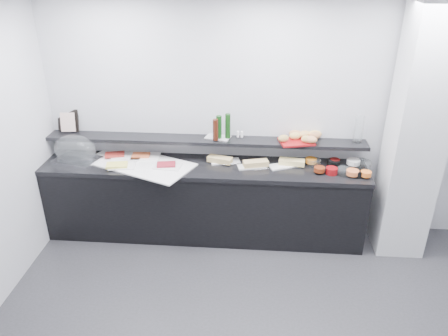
# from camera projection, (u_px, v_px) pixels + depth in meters

# --- Properties ---
(back_wall) EXTENTS (5.00, 0.02, 2.70)m
(back_wall) POSITION_uv_depth(u_px,v_px,m) (268.00, 120.00, 4.87)
(back_wall) COLOR #BABBC1
(back_wall) RESTS_ON ground
(ceiling) EXTENTS (5.00, 5.00, 0.00)m
(ceiling) POSITION_uv_depth(u_px,v_px,m) (282.00, 17.00, 2.49)
(ceiling) COLOR white
(ceiling) RESTS_ON back_wall
(column) EXTENTS (0.50, 0.50, 2.70)m
(column) POSITION_uv_depth(u_px,v_px,m) (416.00, 135.00, 4.45)
(column) COLOR silver
(column) RESTS_ON ground
(buffet_cabinet) EXTENTS (3.60, 0.60, 0.85)m
(buffet_cabinet) POSITION_uv_depth(u_px,v_px,m) (204.00, 202.00, 5.07)
(buffet_cabinet) COLOR black
(buffet_cabinet) RESTS_ON ground
(counter_top) EXTENTS (3.62, 0.62, 0.05)m
(counter_top) POSITION_uv_depth(u_px,v_px,m) (203.00, 167.00, 4.87)
(counter_top) COLOR black
(counter_top) RESTS_ON buffet_cabinet
(wall_shelf) EXTENTS (3.60, 0.25, 0.04)m
(wall_shelf) POSITION_uv_depth(u_px,v_px,m) (205.00, 140.00, 4.91)
(wall_shelf) COLOR black
(wall_shelf) RESTS_ON back_wall
(cloche_base) EXTENTS (0.55, 0.44, 0.04)m
(cloche_base) POSITION_uv_depth(u_px,v_px,m) (77.00, 160.00, 4.93)
(cloche_base) COLOR silver
(cloche_base) RESTS_ON counter_top
(cloche_dome) EXTENTS (0.53, 0.39, 0.34)m
(cloche_dome) POSITION_uv_depth(u_px,v_px,m) (75.00, 150.00, 4.94)
(cloche_dome) COLOR white
(cloche_dome) RESTS_ON cloche_base
(linen_runner) EXTENTS (1.32, 0.99, 0.01)m
(linen_runner) POSITION_uv_depth(u_px,v_px,m) (139.00, 163.00, 4.89)
(linen_runner) COLOR white
(linen_runner) RESTS_ON counter_top
(platter_meat_a) EXTENTS (0.36, 0.28, 0.01)m
(platter_meat_a) POSITION_uv_depth(u_px,v_px,m) (128.00, 156.00, 5.01)
(platter_meat_a) COLOR white
(platter_meat_a) RESTS_ON linen_runner
(food_meat_a) EXTENTS (0.25, 0.19, 0.02)m
(food_meat_a) POSITION_uv_depth(u_px,v_px,m) (115.00, 155.00, 5.02)
(food_meat_a) COLOR maroon
(food_meat_a) RESTS_ON platter_meat_a
(platter_salmon) EXTENTS (0.34, 0.24, 0.01)m
(platter_salmon) POSITION_uv_depth(u_px,v_px,m) (146.00, 156.00, 5.01)
(platter_salmon) COLOR white
(platter_salmon) RESTS_ON linen_runner
(food_salmon) EXTENTS (0.21, 0.14, 0.02)m
(food_salmon) POSITION_uv_depth(u_px,v_px,m) (141.00, 155.00, 5.00)
(food_salmon) COLOR #D7592C
(food_salmon) RESTS_ON platter_salmon
(platter_cheese) EXTENTS (0.30, 0.23, 0.01)m
(platter_cheese) POSITION_uv_depth(u_px,v_px,m) (122.00, 166.00, 4.79)
(platter_cheese) COLOR white
(platter_cheese) RESTS_ON linen_runner
(food_cheese) EXTENTS (0.25, 0.19, 0.02)m
(food_cheese) POSITION_uv_depth(u_px,v_px,m) (117.00, 165.00, 4.77)
(food_cheese) COLOR #E7DD5A
(food_cheese) RESTS_ON platter_cheese
(platter_meat_b) EXTENTS (0.30, 0.22, 0.01)m
(platter_meat_b) POSITION_uv_depth(u_px,v_px,m) (168.00, 166.00, 4.78)
(platter_meat_b) COLOR white
(platter_meat_b) RESTS_ON linen_runner
(food_meat_b) EXTENTS (0.22, 0.16, 0.02)m
(food_meat_b) POSITION_uv_depth(u_px,v_px,m) (166.00, 164.00, 4.78)
(food_meat_b) COLOR maroon
(food_meat_b) RESTS_ON platter_meat_b
(sandwich_plate_left) EXTENTS (0.35, 0.21, 0.01)m
(sandwich_plate_left) POSITION_uv_depth(u_px,v_px,m) (225.00, 161.00, 4.93)
(sandwich_plate_left) COLOR white
(sandwich_plate_left) RESTS_ON counter_top
(sandwich_food_left) EXTENTS (0.29, 0.18, 0.06)m
(sandwich_food_left) POSITION_uv_depth(u_px,v_px,m) (220.00, 159.00, 4.89)
(sandwich_food_left) COLOR tan
(sandwich_food_left) RESTS_ON sandwich_plate_left
(tongs_left) EXTENTS (0.15, 0.06, 0.01)m
(tongs_left) POSITION_uv_depth(u_px,v_px,m) (230.00, 164.00, 4.84)
(tongs_left) COLOR silver
(tongs_left) RESTS_ON sandwich_plate_left
(sandwich_plate_mid) EXTENTS (0.33, 0.20, 0.01)m
(sandwich_plate_mid) POSITION_uv_depth(u_px,v_px,m) (252.00, 166.00, 4.81)
(sandwich_plate_mid) COLOR silver
(sandwich_plate_mid) RESTS_ON counter_top
(sandwich_food_mid) EXTENTS (0.29, 0.17, 0.06)m
(sandwich_food_mid) POSITION_uv_depth(u_px,v_px,m) (256.00, 163.00, 4.80)
(sandwich_food_mid) COLOR tan
(sandwich_food_mid) RESTS_ON sandwich_plate_mid
(tongs_mid) EXTENTS (0.15, 0.07, 0.01)m
(tongs_mid) POSITION_uv_depth(u_px,v_px,m) (261.00, 169.00, 4.72)
(tongs_mid) COLOR silver
(tongs_mid) RESTS_ON sandwich_plate_mid
(sandwich_plate_right) EXTENTS (0.36, 0.25, 0.01)m
(sandwich_plate_right) POSITION_uv_depth(u_px,v_px,m) (284.00, 166.00, 4.83)
(sandwich_plate_right) COLOR white
(sandwich_plate_right) RESTS_ON counter_top
(sandwich_food_right) EXTENTS (0.29, 0.15, 0.06)m
(sandwich_food_right) POSITION_uv_depth(u_px,v_px,m) (292.00, 162.00, 4.83)
(sandwich_food_right) COLOR #E8D079
(sandwich_food_right) RESTS_ON sandwich_plate_right
(tongs_right) EXTENTS (0.14, 0.09, 0.01)m
(tongs_right) POSITION_uv_depth(u_px,v_px,m) (294.00, 167.00, 4.77)
(tongs_right) COLOR silver
(tongs_right) RESTS_ON sandwich_plate_right
(bowl_glass_fruit) EXTENTS (0.20, 0.20, 0.07)m
(bowl_glass_fruit) POSITION_uv_depth(u_px,v_px,m) (314.00, 162.00, 4.84)
(bowl_glass_fruit) COLOR white
(bowl_glass_fruit) RESTS_ON counter_top
(fill_glass_fruit) EXTENTS (0.16, 0.16, 0.05)m
(fill_glass_fruit) POSITION_uv_depth(u_px,v_px,m) (311.00, 160.00, 4.86)
(fill_glass_fruit) COLOR orange
(fill_glass_fruit) RESTS_ON bowl_glass_fruit
(bowl_black_jam) EXTENTS (0.17, 0.17, 0.07)m
(bowl_black_jam) POSITION_uv_depth(u_px,v_px,m) (334.00, 163.00, 4.83)
(bowl_black_jam) COLOR black
(bowl_black_jam) RESTS_ON counter_top
(fill_black_jam) EXTENTS (0.13, 0.13, 0.05)m
(fill_black_jam) POSITION_uv_depth(u_px,v_px,m) (335.00, 161.00, 4.84)
(fill_black_jam) COLOR #550D0C
(fill_black_jam) RESTS_ON bowl_black_jam
(bowl_glass_cream) EXTENTS (0.27, 0.27, 0.07)m
(bowl_glass_cream) POSITION_uv_depth(u_px,v_px,m) (362.00, 164.00, 4.80)
(bowl_glass_cream) COLOR silver
(bowl_glass_cream) RESTS_ON counter_top
(fill_glass_cream) EXTENTS (0.17, 0.17, 0.05)m
(fill_glass_cream) POSITION_uv_depth(u_px,v_px,m) (353.00, 162.00, 4.83)
(fill_glass_cream) COLOR white
(fill_glass_cream) RESTS_ON bowl_glass_cream
(bowl_red_jam) EXTENTS (0.16, 0.16, 0.07)m
(bowl_red_jam) POSITION_uv_depth(u_px,v_px,m) (332.00, 171.00, 4.66)
(bowl_red_jam) COLOR maroon
(bowl_red_jam) RESTS_ON counter_top
(fill_red_jam) EXTENTS (0.14, 0.14, 0.05)m
(fill_red_jam) POSITION_uv_depth(u_px,v_px,m) (319.00, 169.00, 4.66)
(fill_red_jam) COLOR #62230E
(fill_red_jam) RESTS_ON bowl_red_jam
(bowl_glass_salmon) EXTENTS (0.19, 0.19, 0.07)m
(bowl_glass_salmon) POSITION_uv_depth(u_px,v_px,m) (344.00, 171.00, 4.64)
(bowl_glass_salmon) COLOR white
(bowl_glass_salmon) RESTS_ON counter_top
(fill_glass_salmon) EXTENTS (0.17, 0.17, 0.05)m
(fill_glass_salmon) POSITION_uv_depth(u_px,v_px,m) (353.00, 172.00, 4.60)
(fill_glass_salmon) COLOR orange
(fill_glass_salmon) RESTS_ON bowl_glass_salmon
(bowl_black_fruit) EXTENTS (0.12, 0.12, 0.07)m
(bowl_black_fruit) POSITION_uv_depth(u_px,v_px,m) (358.00, 174.00, 4.59)
(bowl_black_fruit) COLOR black
(bowl_black_fruit) RESTS_ON counter_top
(fill_black_fruit) EXTENTS (0.13, 0.13, 0.05)m
(fill_black_fruit) POSITION_uv_depth(u_px,v_px,m) (366.00, 174.00, 4.57)
(fill_black_fruit) COLOR orange
(fill_black_fruit) RESTS_ON bowl_black_fruit
(framed_print) EXTENTS (0.26, 0.10, 0.26)m
(framed_print) POSITION_uv_depth(u_px,v_px,m) (68.00, 120.00, 5.06)
(framed_print) COLOR black
(framed_print) RESTS_ON wall_shelf
(print_art) EXTENTS (0.17, 0.07, 0.22)m
(print_art) POSITION_uv_depth(u_px,v_px,m) (68.00, 122.00, 5.00)
(print_art) COLOR #DBA89E
(print_art) RESTS_ON framed_print
(condiment_tray) EXTENTS (0.30, 0.23, 0.01)m
(condiment_tray) POSITION_uv_depth(u_px,v_px,m) (218.00, 137.00, 4.92)
(condiment_tray) COLOR white
(condiment_tray) RESTS_ON wall_shelf
(bottle_green_a) EXTENTS (0.07, 0.07, 0.26)m
(bottle_green_a) POSITION_uv_depth(u_px,v_px,m) (219.00, 127.00, 4.83)
(bottle_green_a) COLOR #0F3710
(bottle_green_a) RESTS_ON condiment_tray
(bottle_brown) EXTENTS (0.07, 0.07, 0.24)m
(bottle_brown) POSITION_uv_depth(u_px,v_px,m) (216.00, 130.00, 4.78)
(bottle_brown) COLOR #38140A
(bottle_brown) RESTS_ON condiment_tray
(bottle_green_b) EXTENTS (0.06, 0.06, 0.28)m
(bottle_green_b) POSITION_uv_depth(u_px,v_px,m) (228.00, 126.00, 4.83)
(bottle_green_b) COLOR #0F350E
(bottle_green_b) RESTS_ON condiment_tray
(bottle_hot) EXTENTS (0.05, 0.05, 0.18)m
(bottle_hot) POSITION_uv_depth(u_px,v_px,m) (216.00, 131.00, 4.82)
(bottle_hot) COLOR #9D2A0B
(bottle_hot) RESTS_ON condiment_tray
(shaker_salt) EXTENTS (0.03, 0.03, 0.07)m
(shaker_salt) POSITION_uv_depth(u_px,v_px,m) (242.00, 134.00, 4.89)
(shaker_salt) COLOR white
(shaker_salt) RESTS_ON condiment_tray
(shaker_pepper) EXTENTS (0.04, 0.04, 0.07)m
(shaker_pepper) POSITION_uv_depth(u_px,v_px,m) (238.00, 134.00, 4.89)
(shaker_pepper) COLOR white
(shaker_pepper) RESTS_ON condiment_tray
(bread_tray) EXTENTS (0.41, 0.33, 0.02)m
(bread_tray) POSITION_uv_depth(u_px,v_px,m) (296.00, 142.00, 4.79)
(bread_tray) COLOR #9E1115
(bread_tray) RESTS_ON wall_shelf
(bread_roll_nw) EXTENTS (0.18, 0.14, 0.08)m
(bread_roll_nw) POSITION_uv_depth(u_px,v_px,m) (296.00, 134.00, 4.86)
(bread_roll_nw) COLOR #B47644
(bread_roll_nw) RESTS_ON bread_tray
(bread_roll_n) EXTENTS (0.17, 0.14, 0.08)m
(bread_roll_n) POSITION_uv_depth(u_px,v_px,m) (304.00, 134.00, 4.85)
(bread_roll_n) COLOR tan
(bread_roll_n) RESTS_ON bread_tray
(bread_roll_ne) EXTENTS (0.17, 0.12, 0.08)m
(bread_roll_ne) POSITION_uv_depth(u_px,v_px,m) (315.00, 134.00, 4.86)
(bread_roll_ne) COLOR tan
(bread_roll_ne) RESTS_ON bread_tray
(bread_roll_sw) EXTENTS (0.14, 0.12, 0.08)m
(bread_roll_sw) POSITION_uv_depth(u_px,v_px,m) (283.00, 138.00, 4.74)
(bread_roll_sw) COLOR #B48A44
(bread_roll_sw) RESTS_ON bread_tray
(bread_roll_s) EXTENTS (0.13, 0.09, 0.08)m
(bread_roll_s) POSITION_uv_depth(u_px,v_px,m) (307.00, 139.00, 4.73)
(bread_roll_s) COLOR #B99146
(bread_roll_s) RESTS_ON bread_tray
(bread_roll_se) EXTENTS (0.17, 0.13, 0.08)m
(bread_roll_se) POSITION_uv_depth(u_px,v_px,m) (310.00, 139.00, 4.72)
(bread_roll_se) COLOR #C87F4C
(bread_roll_se) RESTS_ON bread_tray
(bread_roll_midw) EXTENTS (0.14, 0.10, 0.08)m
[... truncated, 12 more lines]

